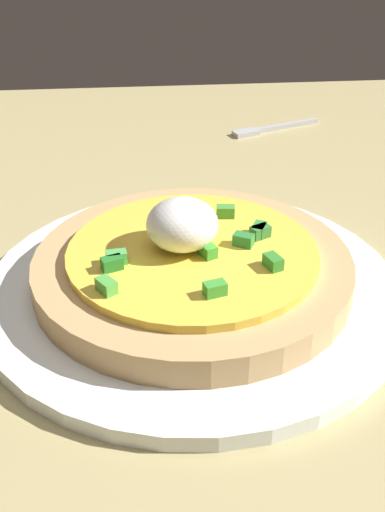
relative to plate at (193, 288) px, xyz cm
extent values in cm
cube|color=tan|center=(-4.37, 7.43, -2.02)|extent=(105.62, 87.90, 2.99)
cylinder|color=white|center=(0.00, 0.00, 0.00)|extent=(27.73, 27.73, 1.05)
cylinder|color=tan|center=(0.00, 0.00, 1.50)|extent=(20.95, 20.95, 1.95)
cylinder|color=yellow|center=(0.00, 0.00, 2.76)|extent=(16.41, 16.41, 0.57)
ellipsoid|color=white|center=(0.38, 0.62, 4.70)|extent=(4.65, 4.65, 3.31)
cube|color=#32872E|center=(-2.67, -4.74, 3.44)|extent=(1.49, 1.22, 0.80)
cube|color=#367C36|center=(1.17, -4.65, 3.44)|extent=(1.28, 1.50, 0.80)
cube|color=#469635|center=(4.33, -2.75, 3.44)|extent=(0.96, 1.37, 0.80)
cube|color=#4CAF50|center=(-1.22, 4.88, 3.44)|extent=(0.96, 1.37, 0.80)
cube|color=green|center=(-5.26, -0.81, 3.44)|extent=(1.13, 1.45, 0.80)
cube|color=green|center=(-0.88, -0.88, 3.44)|extent=(1.50, 1.27, 0.80)
cube|color=green|center=(-4.52, 5.44, 3.44)|extent=(1.51, 1.38, 0.80)
cube|color=#277C2A|center=(-1.92, 5.14, 3.44)|extent=(1.19, 1.48, 0.80)
cube|color=#2E7D35|center=(0.21, -3.36, 3.44)|extent=(1.32, 1.51, 0.80)
cube|color=#358D3D|center=(1.47, -4.62, 3.44)|extent=(1.50, 1.29, 0.80)
cube|color=#B7B7BC|center=(31.39, -13.47, -0.28)|extent=(3.25, 7.42, 0.50)
cube|color=#B7B7BC|center=(29.56, -8.55, -0.28)|extent=(2.29, 3.11, 0.50)
camera|label=1|loc=(-36.02, 3.37, 24.41)|focal=45.51mm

